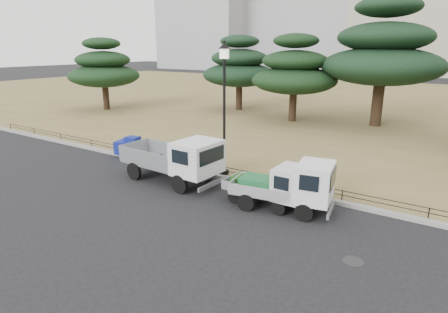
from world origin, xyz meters
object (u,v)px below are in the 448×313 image
Objects in this scene: truck_kei_front at (271,185)px; street_lamp at (224,88)px; tarp_pile at (131,146)px; truck_large at (175,158)px; truck_kei_rear at (289,186)px.

truck_kei_front is 0.54× the size of street_lamp.
truck_kei_front is 9.73m from tarp_pile.
street_lamp is at bearing 55.61° from truck_large.
truck_kei_rear is 5.47m from street_lamp.
truck_kei_rear is 0.66× the size of street_lamp.
truck_kei_front is at bearing -11.12° from tarp_pile.
truck_kei_rear is 10.45m from tarp_pile.
tarp_pile is (-6.21, 0.05, -3.59)m from street_lamp.
truck_kei_front is 5.04m from street_lamp.
truck_large reaches higher than tarp_pile.
truck_large reaches higher than truck_kei_rear.
truck_kei_rear reaches higher than truck_kei_front.
street_lamp is (1.41, 1.83, 2.98)m from truck_large.
street_lamp reaches higher than truck_kei_rear.
street_lamp reaches higher than tarp_pile.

